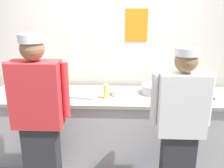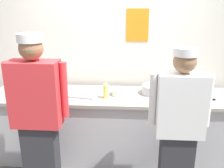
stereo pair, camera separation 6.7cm
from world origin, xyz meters
The scene contains 15 objects.
wall_back centered at (0.00, 0.90, 1.41)m, with size 4.94×0.11×2.83m.
prep_counter centered at (0.00, 0.39, 0.45)m, with size 3.15×0.75×0.89m.
chef_near_left centered at (-0.70, -0.36, 0.93)m, with size 0.62×0.24×1.73m.
chef_center centered at (0.70, -0.37, 0.87)m, with size 0.59×0.24×1.62m.
plate_stack_front centered at (0.10, 0.40, 0.92)m, with size 0.23×0.23×0.07m.
plate_stack_rear centered at (-1.16, 0.46, 0.91)m, with size 0.23×0.23×0.05m.
mixing_bowl_steel centered at (0.55, 0.47, 0.95)m, with size 0.35×0.35×0.12m, color #B7BABF.
sheet_tray centered at (-0.41, 0.38, 0.90)m, with size 0.44×0.30×0.02m, color #B7BABF.
squeeze_bottle_primary centered at (-0.07, 0.27, 0.99)m, with size 0.06×0.06×0.21m.
squeeze_bottle_secondary centered at (1.14, 0.48, 0.97)m, with size 0.06×0.06×0.18m.
ramekin_orange_sauce centered at (0.92, 0.39, 0.91)m, with size 0.11×0.11×0.05m.
ramekin_red_sauce centered at (-0.67, 0.57, 0.91)m, with size 0.09×0.09×0.04m.
ramekin_green_sauce centered at (-0.79, 0.50, 0.91)m, with size 0.10×0.10×0.05m.
ramekin_yellow_sauce centered at (-1.11, 0.23, 0.91)m, with size 0.10×0.10×0.05m.
chefs_knife centered at (1.28, 0.29, 0.89)m, with size 0.27×0.03×0.02m.
Camera 2 is at (0.19, -2.56, 1.98)m, focal length 39.71 mm.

